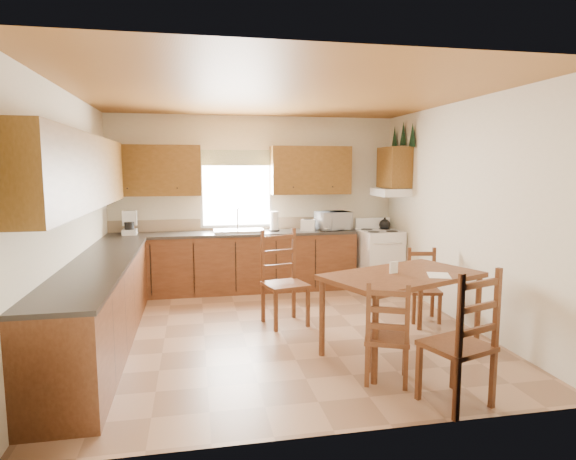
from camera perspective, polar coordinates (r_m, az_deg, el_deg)
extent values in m
plane|color=#A07859|center=(5.76, -0.91, -11.85)|extent=(4.50, 4.50, 0.00)
plane|color=#9B632A|center=(5.49, -0.97, 15.79)|extent=(4.50, 4.50, 0.00)
plane|color=beige|center=(5.53, -24.54, 1.04)|extent=(4.50, 4.50, 0.00)
plane|color=beige|center=(6.26, 19.79, 1.94)|extent=(4.50, 4.50, 0.00)
plane|color=beige|center=(7.68, -3.90, 3.30)|extent=(4.50, 4.50, 0.00)
plane|color=beige|center=(3.29, 5.96, -2.24)|extent=(4.50, 4.50, 0.00)
cube|color=brown|center=(7.47, -6.41, -3.90)|extent=(3.75, 0.60, 0.88)
cube|color=brown|center=(5.49, -21.31, -8.51)|extent=(0.60, 3.60, 0.88)
cube|color=#332E29|center=(7.39, -6.46, -0.40)|extent=(3.75, 0.63, 0.04)
cube|color=#332E29|center=(5.39, -21.54, -3.80)|extent=(0.63, 3.60, 0.04)
cube|color=#957E62|center=(7.67, -6.65, 0.70)|extent=(3.75, 0.01, 0.18)
cube|color=brown|center=(7.46, -15.73, 6.80)|extent=(1.41, 0.33, 0.75)
cube|color=brown|center=(7.66, 2.69, 7.08)|extent=(1.25, 0.33, 0.75)
cube|color=brown|center=(5.32, -23.47, 6.33)|extent=(0.33, 3.60, 0.75)
cube|color=brown|center=(7.63, 12.48, 7.25)|extent=(0.33, 0.62, 0.62)
cube|color=silver|center=(7.62, 12.05, 4.40)|extent=(0.44, 0.62, 0.12)
cube|color=silver|center=(7.61, -6.13, 4.74)|extent=(1.13, 0.02, 1.18)
cube|color=white|center=(7.60, -6.13, 4.74)|extent=(1.05, 0.01, 1.10)
cube|color=#5F7B49|center=(7.57, -6.16, 8.51)|extent=(1.19, 0.01, 0.24)
cube|color=silver|center=(7.39, -5.88, -0.08)|extent=(0.75, 0.45, 0.04)
cone|color=black|center=(7.41, 14.52, 10.90)|extent=(0.22, 0.22, 0.36)
cone|color=black|center=(7.70, 13.49, 11.09)|extent=(0.22, 0.22, 0.36)
cone|color=black|center=(7.99, 12.52, 10.69)|extent=(0.22, 0.22, 0.36)
cube|color=silver|center=(7.73, 10.68, -3.51)|extent=(0.66, 0.68, 0.90)
cube|color=silver|center=(7.42, -18.29, 0.86)|extent=(0.24, 0.28, 0.36)
cylinder|color=white|center=(7.45, -1.65, 1.04)|extent=(0.15, 0.15, 0.31)
cube|color=silver|center=(7.48, 2.40, 0.57)|extent=(0.25, 0.21, 0.18)
imported|color=silver|center=(7.65, 5.37, 1.11)|extent=(0.54, 0.44, 0.29)
cube|color=brown|center=(5.12, 13.24, -9.61)|extent=(1.78, 1.41, 0.83)
cube|color=brown|center=(4.44, 11.68, -11.67)|extent=(0.50, 0.49, 0.92)
cube|color=brown|center=(4.15, 19.39, -11.84)|extent=(0.59, 0.58, 1.12)
cube|color=brown|center=(5.83, -0.35, -5.78)|extent=(0.57, 0.56, 1.14)
cube|color=brown|center=(6.24, 15.81, -6.35)|extent=(0.43, 0.42, 0.89)
cube|color=white|center=(5.03, 17.44, -5.14)|extent=(0.30, 0.33, 0.00)
cube|color=white|center=(5.00, 12.42, -4.35)|extent=(0.09, 0.04, 0.12)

